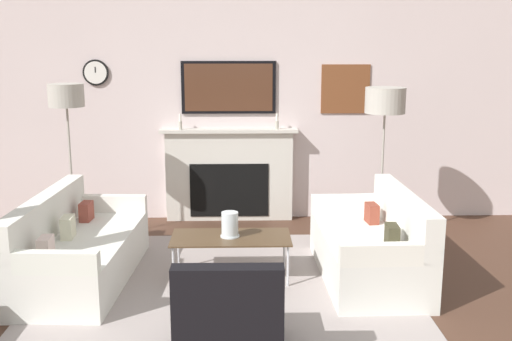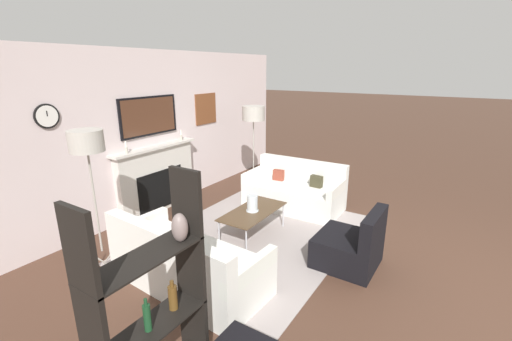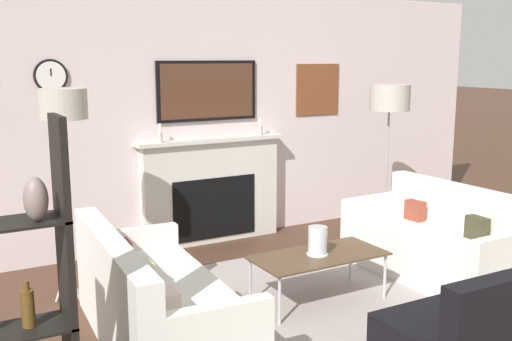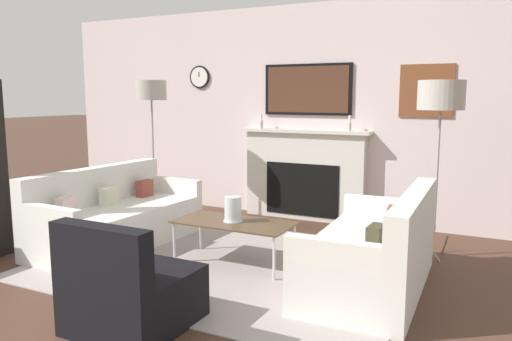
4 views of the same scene
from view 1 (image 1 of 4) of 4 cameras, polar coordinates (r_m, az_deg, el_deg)
The scene contains 9 objects.
fireplace_wall at distance 7.42m, azimuth -2.57°, elevation 4.69°, with size 7.55×0.28×2.70m.
area_rug at distance 5.73m, azimuth -2.87°, elevation -10.23°, with size 3.35×2.55×0.01m.
couch_left at distance 5.83m, azimuth -16.64°, elevation -7.41°, with size 0.93×1.89×0.81m.
couch_right at distance 5.76m, azimuth 11.00°, elevation -7.31°, with size 0.87×1.69×0.82m.
armchair at distance 4.32m, azimuth -2.56°, elevation -14.39°, with size 0.74×0.75×0.78m.
coffee_table at distance 5.62m, azimuth -2.40°, elevation -6.57°, with size 1.11×0.54×0.41m.
hurricane_candle at distance 5.58m, azimuth -2.51°, elevation -5.29°, with size 0.18×0.18×0.24m.
floor_lamp_left at distance 6.67m, azimuth -17.62°, elevation 6.57°, with size 0.37×0.37×1.76m.
floor_lamp_right at distance 6.60m, azimuth 12.20°, elevation 6.37°, with size 0.43×0.43×1.72m.
Camera 1 is at (0.15, -2.20, 2.18)m, focal length 42.00 mm.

